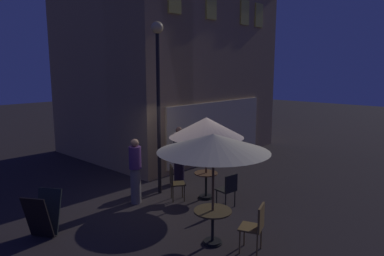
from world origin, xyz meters
The scene contains 13 objects.
ground_plane centered at (0.00, 0.00, 0.00)m, with size 60.00×60.00×0.00m, color #2A2321.
cafe_building centered at (3.44, 3.45, 3.86)m, with size 7.64×6.22×7.72m.
street_lamp_near_corner centered at (0.43, 0.53, 3.27)m, with size 0.32×0.32×4.76m.
menu_sandwich_board centered at (-3.00, 0.42, 0.49)m, with size 0.85×0.81×0.95m.
cafe_table_0 centered at (-0.83, -2.43, 0.53)m, with size 0.77×0.77×0.71m.
cafe_table_1 centered at (1.02, -0.69, 0.49)m, with size 0.64×0.64×0.72m.
patio_umbrella_0 centered at (-0.83, -2.43, 2.09)m, with size 2.22×2.22×2.28m.
patio_umbrella_1 centered at (1.02, -0.69, 1.97)m, with size 2.01×2.01×2.25m.
cafe_chair_0 centered at (-0.55, -3.26, 0.59)m, with size 0.54×0.54×0.97m.
cafe_chair_1 centered at (0.32, -0.18, 0.57)m, with size 0.54×0.54×0.97m.
cafe_chair_2 centered at (0.89, -1.55, 0.53)m, with size 0.47×0.47×0.89m.
patron_standing_0 centered at (-0.50, 0.44, 0.88)m, with size 0.32×0.32×1.73m.
patron_standing_1 centered at (1.45, 0.75, 0.89)m, with size 0.37×0.37×1.77m.
Camera 1 is at (-6.00, -6.56, 3.52)m, focal length 32.55 mm.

